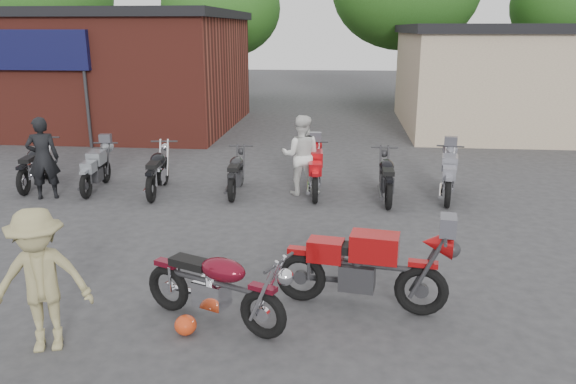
# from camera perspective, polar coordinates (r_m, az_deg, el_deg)

# --- Properties ---
(ground) EXTENTS (90.00, 90.00, 0.00)m
(ground) POSITION_cam_1_polar(r_m,az_deg,el_deg) (7.84, -4.15, -11.36)
(ground) COLOR #313033
(brick_building) EXTENTS (12.00, 8.00, 4.00)m
(brick_building) POSITION_cam_1_polar(r_m,az_deg,el_deg) (23.28, -20.79, 11.24)
(brick_building) COLOR maroon
(brick_building) RESTS_ON ground
(stucco_building) EXTENTS (10.00, 8.00, 3.50)m
(stucco_building) POSITION_cam_1_polar(r_m,az_deg,el_deg) (23.09, 24.46, 10.19)
(stucco_building) COLOR gray
(stucco_building) RESTS_ON ground
(tree_0) EXTENTS (6.56, 6.56, 8.20)m
(tree_0) POSITION_cam_1_polar(r_m,az_deg,el_deg) (32.62, -23.03, 15.89)
(tree_0) COLOR #214E15
(tree_0) RESTS_ON ground
(tree_1) EXTENTS (5.92, 5.92, 7.40)m
(tree_1) POSITION_cam_1_polar(r_m,az_deg,el_deg) (29.51, -6.74, 16.32)
(tree_1) COLOR #214E15
(tree_1) RESTS_ON ground
(tree_2) EXTENTS (7.04, 7.04, 8.80)m
(tree_2) POSITION_cam_1_polar(r_m,az_deg,el_deg) (28.98, 11.76, 17.49)
(tree_2) COLOR #214E15
(tree_2) RESTS_ON ground
(tree_3) EXTENTS (6.08, 6.08, 7.60)m
(tree_3) POSITION_cam_1_polar(r_m,az_deg,el_deg) (30.78, 27.19, 14.89)
(tree_3) COLOR #214E15
(tree_3) RESTS_ON ground
(vintage_motorcycle) EXTENTS (2.13, 1.41, 1.18)m
(vintage_motorcycle) POSITION_cam_1_polar(r_m,az_deg,el_deg) (7.15, -7.37, -9.04)
(vintage_motorcycle) COLOR #590B18
(vintage_motorcycle) RESTS_ON ground
(sportbike) EXTENTS (2.31, 1.08, 1.29)m
(sportbike) POSITION_cam_1_polar(r_m,az_deg,el_deg) (7.53, 7.70, -7.23)
(sportbike) COLOR #A00D0E
(sportbike) RESTS_ON ground
(helmet) EXTENTS (0.35, 0.35, 0.25)m
(helmet) POSITION_cam_1_polar(r_m,az_deg,el_deg) (7.20, -10.36, -13.15)
(helmet) COLOR red
(helmet) RESTS_ON ground
(person_dark) EXTENTS (0.78, 0.66, 1.82)m
(person_dark) POSITION_cam_1_polar(r_m,az_deg,el_deg) (13.37, -23.63, 3.16)
(person_dark) COLOR black
(person_dark) RESTS_ON ground
(person_light) EXTENTS (0.88, 0.69, 1.80)m
(person_light) POSITION_cam_1_polar(r_m,az_deg,el_deg) (12.58, 1.34, 3.75)
(person_light) COLOR silver
(person_light) RESTS_ON ground
(person_tan) EXTENTS (1.26, 0.95, 1.73)m
(person_tan) POSITION_cam_1_polar(r_m,az_deg,el_deg) (7.07, -23.85, -8.26)
(person_tan) COLOR #978E5D
(person_tan) RESTS_ON ground
(row_bike_0) EXTENTS (0.95, 2.06, 1.15)m
(row_bike_0) POSITION_cam_1_polar(r_m,az_deg,el_deg) (14.56, -24.31, 2.71)
(row_bike_0) COLOR black
(row_bike_0) RESTS_ON ground
(row_bike_1) EXTENTS (0.78, 1.90, 1.07)m
(row_bike_1) POSITION_cam_1_polar(r_m,az_deg,el_deg) (13.73, -18.96, 2.36)
(row_bike_1) COLOR gray
(row_bike_1) RESTS_ON ground
(row_bike_2) EXTENTS (0.88, 2.05, 1.16)m
(row_bike_2) POSITION_cam_1_polar(r_m,az_deg,el_deg) (13.09, -13.11, 2.36)
(row_bike_2) COLOR black
(row_bike_2) RESTS_ON ground
(row_bike_3) EXTENTS (0.68, 1.85, 1.06)m
(row_bike_3) POSITION_cam_1_polar(r_m,az_deg,el_deg) (12.79, -5.29, 2.17)
(row_bike_3) COLOR black
(row_bike_3) RESTS_ON ground
(row_bike_4) EXTENTS (0.78, 2.03, 1.15)m
(row_bike_4) POSITION_cam_1_polar(r_m,az_deg,el_deg) (12.70, 2.76, 2.36)
(row_bike_4) COLOR #AF0E13
(row_bike_4) RESTS_ON ground
(row_bike_5) EXTENTS (0.65, 1.93, 1.12)m
(row_bike_5) POSITION_cam_1_polar(r_m,az_deg,el_deg) (12.43, 9.98, 1.73)
(row_bike_5) COLOR black
(row_bike_5) RESTS_ON ground
(row_bike_6) EXTENTS (0.96, 2.03, 1.13)m
(row_bike_6) POSITION_cam_1_polar(r_m,az_deg,el_deg) (12.85, 16.03, 1.83)
(row_bike_6) COLOR gray
(row_bike_6) RESTS_ON ground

